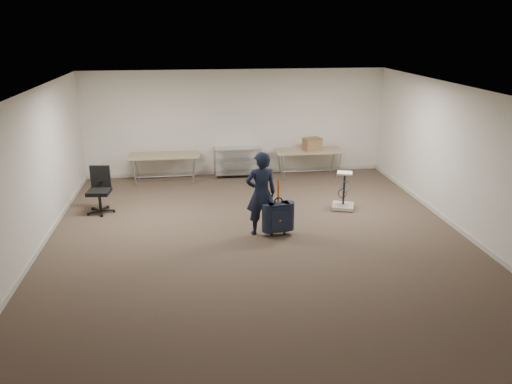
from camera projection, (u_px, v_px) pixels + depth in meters
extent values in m
plane|color=#47362B|center=(258.00, 240.00, 9.52)|extent=(9.00, 9.00, 0.00)
plane|color=silver|center=(236.00, 123.00, 13.29)|extent=(8.00, 0.00, 8.00)
plane|color=silver|center=(321.00, 296.00, 4.84)|extent=(8.00, 0.00, 8.00)
plane|color=silver|center=(28.00, 177.00, 8.57)|extent=(0.00, 9.00, 9.00)
plane|color=silver|center=(465.00, 162.00, 9.56)|extent=(0.00, 9.00, 9.00)
plane|color=silver|center=(259.00, 91.00, 8.62)|extent=(8.00, 8.00, 0.00)
cube|color=beige|center=(236.00, 172.00, 13.72)|extent=(8.00, 0.02, 0.10)
cube|color=beige|center=(40.00, 249.00, 9.01)|extent=(0.02, 9.00, 0.10)
cube|color=beige|center=(455.00, 227.00, 9.99)|extent=(0.02, 9.00, 0.10)
cube|color=tan|center=(164.00, 155.00, 12.76)|extent=(1.80, 0.75, 0.03)
cylinder|color=gray|center=(165.00, 176.00, 12.94)|extent=(1.50, 0.02, 0.02)
cylinder|color=gray|center=(134.00, 173.00, 12.50)|extent=(0.13, 0.04, 0.69)
cylinder|color=gray|center=(194.00, 171.00, 12.69)|extent=(0.13, 0.04, 0.69)
cylinder|color=gray|center=(136.00, 167.00, 13.07)|extent=(0.13, 0.04, 0.69)
cylinder|color=gray|center=(194.00, 165.00, 13.25)|extent=(0.13, 0.04, 0.69)
cube|color=tan|center=(309.00, 151.00, 13.23)|extent=(1.80, 0.75, 0.03)
cylinder|color=gray|center=(308.00, 171.00, 13.41)|extent=(1.50, 0.02, 0.02)
cylinder|color=gray|center=(283.00, 168.00, 12.97)|extent=(0.13, 0.04, 0.69)
cylinder|color=gray|center=(339.00, 166.00, 13.16)|extent=(0.13, 0.04, 0.69)
cylinder|color=gray|center=(279.00, 162.00, 13.54)|extent=(0.13, 0.04, 0.69)
cylinder|color=gray|center=(333.00, 160.00, 13.72)|extent=(0.13, 0.04, 0.69)
cylinder|color=silver|center=(215.00, 165.00, 13.05)|extent=(0.02, 0.02, 0.80)
cylinder|color=silver|center=(261.00, 164.00, 13.20)|extent=(0.02, 0.02, 0.80)
cylinder|color=silver|center=(214.00, 161.00, 13.47)|extent=(0.02, 0.02, 0.80)
cylinder|color=silver|center=(258.00, 159.00, 13.62)|extent=(0.02, 0.02, 0.80)
cube|color=silver|center=(237.00, 173.00, 13.43)|extent=(1.20, 0.45, 0.02)
cube|color=silver|center=(237.00, 160.00, 13.32)|extent=(1.20, 0.45, 0.02)
cube|color=silver|center=(237.00, 148.00, 13.21)|extent=(1.20, 0.45, 0.01)
imported|color=black|center=(261.00, 194.00, 9.54)|extent=(0.64, 0.46, 1.65)
cube|color=black|center=(278.00, 217.00, 9.59)|extent=(0.44, 0.29, 0.56)
cube|color=black|center=(278.00, 231.00, 9.70)|extent=(0.39, 0.21, 0.03)
cylinder|color=black|center=(272.00, 234.00, 9.67)|extent=(0.04, 0.08, 0.08)
cylinder|color=black|center=(284.00, 233.00, 9.73)|extent=(0.04, 0.08, 0.08)
torus|color=black|center=(278.00, 202.00, 9.49)|extent=(0.18, 0.05, 0.18)
cube|color=#F3540C|center=(278.00, 191.00, 9.44)|extent=(0.04, 0.01, 0.43)
cylinder|color=black|center=(101.00, 211.00, 10.87)|extent=(0.61, 0.61, 0.09)
cylinder|color=black|center=(100.00, 202.00, 10.80)|extent=(0.06, 0.06, 0.40)
cube|color=black|center=(99.00, 192.00, 10.73)|extent=(0.51, 0.51, 0.08)
cube|color=black|center=(100.00, 176.00, 10.85)|extent=(0.43, 0.10, 0.49)
cube|color=beige|center=(343.00, 206.00, 11.10)|extent=(0.59, 0.59, 0.07)
cylinder|color=black|center=(337.00, 211.00, 10.91)|extent=(0.05, 0.05, 0.04)
cylinder|color=black|center=(343.00, 188.00, 11.01)|extent=(0.05, 0.05, 0.73)
cube|color=beige|center=(345.00, 173.00, 10.85)|extent=(0.40, 0.37, 0.04)
torus|color=#2460B4|center=(347.00, 186.00, 10.88)|extent=(0.25, 0.17, 0.23)
cube|color=brown|center=(312.00, 144.00, 13.16)|extent=(0.51, 0.42, 0.33)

